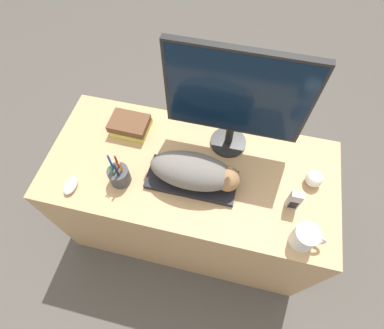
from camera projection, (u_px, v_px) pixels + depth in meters
The scene contains 11 objects.
ground_plane at pixel (179, 269), 1.86m from camera, with size 12.00×12.00×0.00m, color #4C4742.
desk at pixel (191, 200), 1.70m from camera, with size 1.36×0.62×0.73m.
keyboard at pixel (192, 180), 1.34m from camera, with size 0.40×0.17×0.02m.
cat at pixel (197, 172), 1.27m from camera, with size 0.39×0.17×0.14m.
monitor at pixel (236, 98), 1.18m from camera, with size 0.58×0.17×0.55m.
computer_mouse at pixel (70, 186), 1.32m from camera, with size 0.05×0.09×0.03m.
coffee_mug at pixel (305, 237), 1.16m from camera, with size 0.13×0.10×0.11m.
pen_cup at pixel (119, 175), 1.31m from camera, with size 0.09×0.09×0.19m.
baseball at pixel (314, 179), 1.31m from camera, with size 0.08×0.08×0.08m.
phone at pixel (294, 200), 1.24m from camera, with size 0.05×0.03×0.12m.
book_stack at pixel (130, 125), 1.47m from camera, with size 0.19×0.15×0.07m.
Camera 1 is at (0.17, -0.35, 1.93)m, focal length 28.00 mm.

